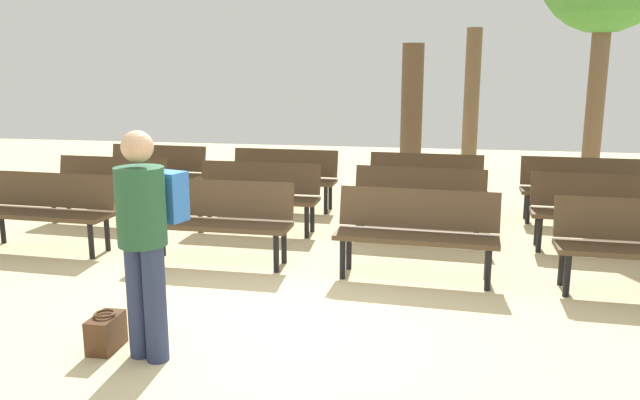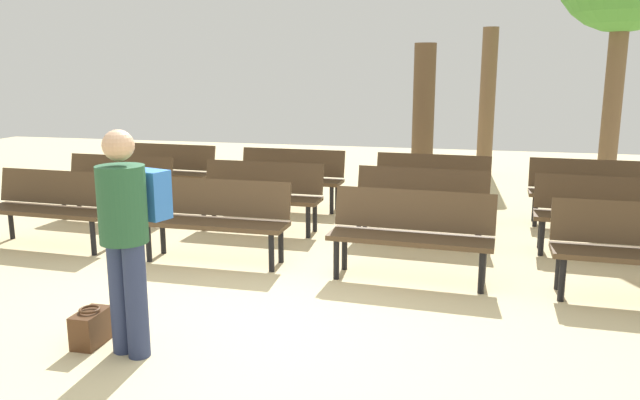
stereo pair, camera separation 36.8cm
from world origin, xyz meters
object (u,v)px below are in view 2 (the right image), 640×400
at_px(bench_r0_c0, 52,203).
at_px(bench_r1_c2, 420,200).
at_px(bench_r1_c3, 610,211).
at_px(bench_r2_c1, 290,175).
at_px(bench_r0_c1, 216,215).
at_px(visitor_with_backpack, 128,229).
at_px(bench_r0_c2, 411,229).
at_px(bench_r2_c0, 166,168).
at_px(bench_r1_c0, 116,183).
at_px(bench_r1_c1, 261,192).
at_px(bench_r2_c2, 431,182).
at_px(handbag, 91,327).
at_px(tree_2, 423,117).
at_px(tree_1, 487,102).
at_px(bench_r2_c3, 592,189).

relative_size(bench_r0_c0, bench_r1_c2, 0.99).
bearing_deg(bench_r0_c0, bench_r1_c3, 12.34).
height_order(bench_r1_c2, bench_r2_c1, same).
bearing_deg(bench_r2_c1, bench_r1_c2, -32.61).
bearing_deg(bench_r0_c1, visitor_with_backpack, -82.08).
distance_m(bench_r0_c2, bench_r2_c0, 5.11).
xyz_separation_m(bench_r1_c0, bench_r1_c2, (4.18, -0.16, 0.00)).
height_order(bench_r1_c1, bench_r2_c2, same).
relative_size(bench_r1_c2, handbag, 5.06).
bearing_deg(bench_r0_c1, bench_r2_c2, 51.32).
bearing_deg(bench_r2_c1, bench_r1_c1, -88.30).
distance_m(tree_2, visitor_with_backpack, 7.23).
height_order(bench_r1_c0, bench_r1_c3, same).
relative_size(bench_r0_c0, tree_1, 0.57).
bearing_deg(bench_r2_c0, bench_r0_c1, -50.69).
height_order(bench_r0_c1, bench_r1_c2, same).
xyz_separation_m(bench_r0_c0, bench_r1_c2, (4.19, 1.20, 0.00)).
height_order(bench_r0_c1, visitor_with_backpack, visitor_with_backpack).
xyz_separation_m(bench_r1_c3, bench_r2_c3, (0.05, 1.39, 0.00)).
xyz_separation_m(bench_r0_c1, visitor_with_backpack, (0.29, -2.26, 0.43)).
bearing_deg(visitor_with_backpack, bench_r1_c3, -121.07).
bearing_deg(bench_r1_c2, bench_r2_c3, 34.48).
relative_size(bench_r0_c1, handbag, 4.99).
bearing_deg(bench_r0_c1, tree_1, 66.69).
distance_m(bench_r1_c0, bench_r2_c1, 2.48).
height_order(bench_r0_c1, bench_r2_c2, same).
xyz_separation_m(bench_r1_c1, handbag, (-0.13, -3.59, -0.37)).
xyz_separation_m(bench_r1_c1, bench_r2_c1, (0.00, 1.34, 0.00)).
relative_size(bench_r2_c1, handbag, 5.02).
height_order(bench_r1_c3, bench_r2_c1, same).
bearing_deg(bench_r1_c1, bench_r1_c2, -0.87).
height_order(bench_r0_c1, bench_r0_c2, same).
bearing_deg(bench_r2_c1, tree_1, 55.43).
xyz_separation_m(bench_r0_c2, handbag, (-2.20, -2.10, -0.37)).
bearing_deg(tree_2, tree_1, 58.69).
bearing_deg(visitor_with_backpack, bench_r0_c1, -65.38).
bearing_deg(bench_r1_c1, bench_r0_c0, -148.59).
height_order(bench_r2_c3, tree_2, tree_2).
relative_size(bench_r0_c2, bench_r1_c0, 1.00).
bearing_deg(bench_r2_c0, bench_r1_c1, -31.66).
bearing_deg(bench_r2_c1, bench_r2_c0, 178.63).
relative_size(bench_r0_c2, bench_r2_c2, 1.00).
bearing_deg(tree_1, bench_r0_c2, -96.81).
distance_m(bench_r2_c0, bench_r2_c1, 2.11).
xyz_separation_m(bench_r2_c2, handbag, (-2.22, -4.83, -0.37)).
relative_size(tree_1, handbag, 8.81).
bearing_deg(bench_r1_c3, bench_r1_c0, -178.63).
distance_m(bench_r0_c2, tree_1, 6.82).
relative_size(bench_r1_c2, bench_r2_c0, 1.00).
height_order(bench_r0_c0, bench_r2_c2, same).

